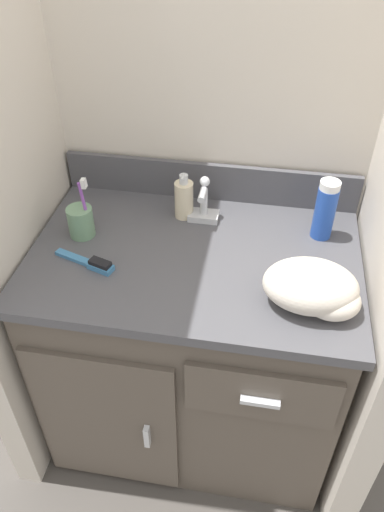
{
  "coord_description": "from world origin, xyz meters",
  "views": [
    {
      "loc": [
        0.18,
        -1.04,
        1.68
      ],
      "look_at": [
        0.0,
        -0.03,
        0.82
      ],
      "focal_mm": 35.0,
      "sensor_mm": 36.0,
      "label": 1
    }
  ],
  "objects_px": {
    "toothbrush_cup": "(81,221)",
    "shaving_cream_can": "(325,210)",
    "hand_towel": "(315,289)",
    "soap_dispenser": "(184,199)",
    "hairbrush": "(92,263)"
  },
  "relations": [
    {
      "from": "hairbrush",
      "to": "hand_towel",
      "type": "bearing_deg",
      "value": 13.4
    },
    {
      "from": "soap_dispenser",
      "to": "hairbrush",
      "type": "relative_size",
      "value": 0.82
    },
    {
      "from": "toothbrush_cup",
      "to": "shaving_cream_can",
      "type": "xyz_separation_m",
      "value": [
        0.68,
        0.11,
        0.04
      ]
    },
    {
      "from": "toothbrush_cup",
      "to": "hand_towel",
      "type": "xyz_separation_m",
      "value": [
        0.65,
        -0.18,
        0.01
      ]
    },
    {
      "from": "soap_dispenser",
      "to": "hairbrush",
      "type": "height_order",
      "value": "soap_dispenser"
    },
    {
      "from": "soap_dispenser",
      "to": "hairbrush",
      "type": "distance_m",
      "value": 0.34
    },
    {
      "from": "shaving_cream_can",
      "to": "hand_towel",
      "type": "bearing_deg",
      "value": -95.13
    },
    {
      "from": "shaving_cream_can",
      "to": "soap_dispenser",
      "type": "bearing_deg",
      "value": 175.96
    },
    {
      "from": "shaving_cream_can",
      "to": "toothbrush_cup",
      "type": "bearing_deg",
      "value": -170.46
    },
    {
      "from": "soap_dispenser",
      "to": "toothbrush_cup",
      "type": "bearing_deg",
      "value": -152.29
    },
    {
      "from": "hand_towel",
      "to": "toothbrush_cup",
      "type": "bearing_deg",
      "value": 164.89
    },
    {
      "from": "shaving_cream_can",
      "to": "hand_towel",
      "type": "xyz_separation_m",
      "value": [
        -0.03,
        -0.29,
        -0.04
      ]
    },
    {
      "from": "toothbrush_cup",
      "to": "hairbrush",
      "type": "relative_size",
      "value": 1.04
    },
    {
      "from": "hand_towel",
      "to": "soap_dispenser",
      "type": "bearing_deg",
      "value": 140.03
    },
    {
      "from": "toothbrush_cup",
      "to": "shaving_cream_can",
      "type": "bearing_deg",
      "value": 9.54
    }
  ]
}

